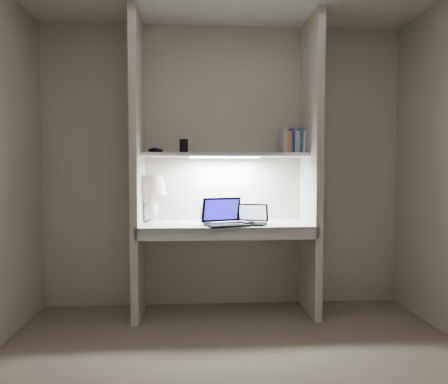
{
  "coord_description": "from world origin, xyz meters",
  "views": [
    {
      "loc": [
        -0.25,
        -2.43,
        1.23
      ],
      "look_at": [
        -0.02,
        1.05,
        1.04
      ],
      "focal_mm": 35.0,
      "sensor_mm": 36.0,
      "label": 1
    }
  ],
  "objects": [
    {
      "name": "laptop_netbook",
      "position": [
        0.21,
        1.15,
        0.81
      ],
      "size": [
        0.32,
        0.3,
        0.17
      ],
      "rotation": [
        0.0,
        0.0,
        -0.35
      ],
      "color": "black",
      "rests_on": "desk"
    },
    {
      "name": "alcove_panel_right",
      "position": [
        0.73,
        1.23,
        1.25
      ],
      "size": [
        0.06,
        0.55,
        2.5
      ],
      "primitive_type": "cube",
      "color": "beige",
      "rests_on": "floor"
    },
    {
      "name": "desk_apron",
      "position": [
        0.0,
        0.96,
        0.72
      ],
      "size": [
        1.46,
        0.03,
        0.1
      ],
      "primitive_type": "cube",
      "color": "silver",
      "rests_on": "desk"
    },
    {
      "name": "shelf_box",
      "position": [
        -0.35,
        1.36,
        1.42
      ],
      "size": [
        0.07,
        0.06,
        0.12
      ],
      "primitive_type": "cube",
      "rotation": [
        0.0,
        0.0,
        0.09
      ],
      "color": "black",
      "rests_on": "shelf"
    },
    {
      "name": "sticky_note",
      "position": [
        -0.35,
        1.25,
        0.77
      ],
      "size": [
        0.06,
        0.06,
        0.0
      ],
      "primitive_type": "cube",
      "rotation": [
        0.0,
        0.0,
        0.0
      ],
      "color": "yellow",
      "rests_on": "desk"
    },
    {
      "name": "shelf_gadget",
      "position": [
        -0.6,
        1.35,
        1.39
      ],
      "size": [
        0.11,
        0.09,
        0.04
      ],
      "primitive_type": "ellipsoid",
      "rotation": [
        0.0,
        0.0,
        0.12
      ],
      "color": "black",
      "rests_on": "shelf"
    },
    {
      "name": "strip_light",
      "position": [
        0.0,
        1.32,
        1.33
      ],
      "size": [
        0.6,
        0.04,
        0.02
      ],
      "primitive_type": "cube",
      "color": "white",
      "rests_on": "shelf"
    },
    {
      "name": "laptop_main",
      "position": [
        -0.01,
        1.1,
        0.82
      ],
      "size": [
        0.39,
        0.36,
        0.22
      ],
      "rotation": [
        0.0,
        0.0,
        0.28
      ],
      "color": "black",
      "rests_on": "desk"
    },
    {
      "name": "back_wall",
      "position": [
        0.0,
        1.5,
        1.25
      ],
      "size": [
        3.2,
        0.01,
        2.5
      ],
      "primitive_type": "cube",
      "color": "beige",
      "rests_on": "floor"
    },
    {
      "name": "mouse",
      "position": [
        0.18,
        1.06,
        0.79
      ],
      "size": [
        0.12,
        0.1,
        0.04
      ],
      "primitive_type": "ellipsoid",
      "rotation": [
        0.0,
        0.0,
        0.37
      ],
      "color": "black",
      "rests_on": "desk"
    },
    {
      "name": "table_lamp",
      "position": [
        -0.64,
        1.34,
        1.04
      ],
      "size": [
        0.28,
        0.28,
        0.41
      ],
      "color": "white",
      "rests_on": "desk"
    },
    {
      "name": "floor",
      "position": [
        0.0,
        0.0,
        0.0
      ],
      "size": [
        3.2,
        3.0,
        0.01
      ],
      "primitive_type": "cube",
      "color": "gray",
      "rests_on": "ground"
    },
    {
      "name": "speaker",
      "position": [
        -0.16,
        1.3,
        0.84
      ],
      "size": [
        0.11,
        0.09,
        0.13
      ],
      "primitive_type": "cube",
      "rotation": [
        0.0,
        0.0,
        -0.27
      ],
      "color": "silver",
      "rests_on": "desk"
    },
    {
      "name": "alcove_panel_left",
      "position": [
        -0.73,
        1.23,
        1.25
      ],
      "size": [
        0.06,
        0.55,
        2.5
      ],
      "primitive_type": "cube",
      "color": "beige",
      "rests_on": "floor"
    },
    {
      "name": "desk",
      "position": [
        0.0,
        1.23,
        0.75
      ],
      "size": [
        1.4,
        0.55,
        0.04
      ],
      "primitive_type": "cube",
      "color": "white",
      "rests_on": "alcove_panel_left"
    },
    {
      "name": "book_row",
      "position": [
        0.59,
        1.34,
        1.47
      ],
      "size": [
        0.2,
        0.14,
        0.21
      ],
      "color": "white",
      "rests_on": "shelf"
    },
    {
      "name": "cable_coil",
      "position": [
        0.06,
        1.23,
        0.78
      ],
      "size": [
        0.1,
        0.1,
        0.01
      ],
      "primitive_type": "torus",
      "rotation": [
        0.0,
        0.0,
        -0.1
      ],
      "color": "black",
      "rests_on": "desk"
    },
    {
      "name": "shelf",
      "position": [
        0.0,
        1.32,
        1.35
      ],
      "size": [
        1.4,
        0.36,
        0.03
      ],
      "primitive_type": "cube",
      "color": "silver",
      "rests_on": "back_wall"
    }
  ]
}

